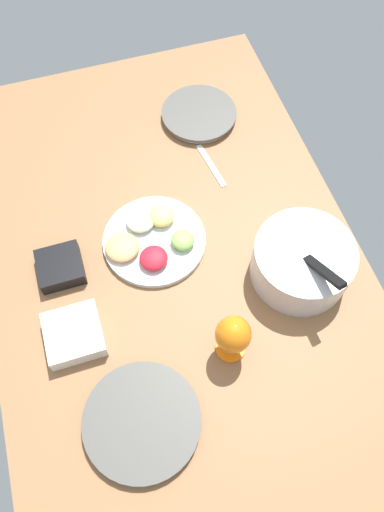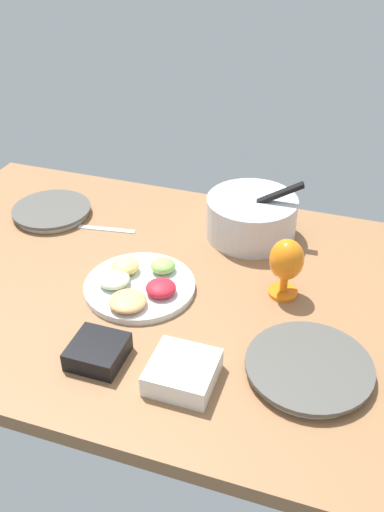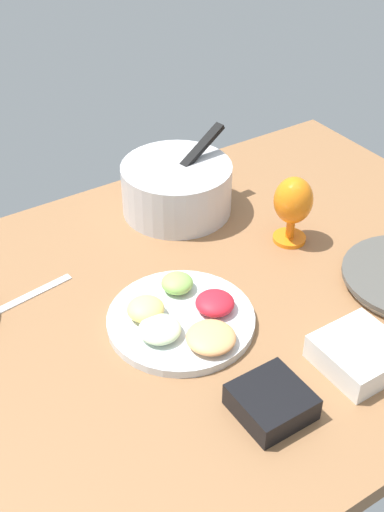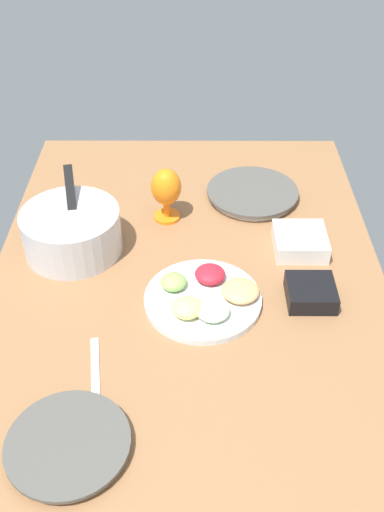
% 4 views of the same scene
% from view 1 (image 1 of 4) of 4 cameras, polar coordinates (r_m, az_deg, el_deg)
% --- Properties ---
extents(ground_plane, '(1.60, 1.04, 0.04)m').
position_cam_1_polar(ground_plane, '(1.42, -2.41, 0.38)').
color(ground_plane, '#8C603D').
extents(dinner_plate_left, '(0.25, 0.25, 0.03)m').
position_cam_1_polar(dinner_plate_left, '(1.69, 0.82, 16.11)').
color(dinner_plate_left, silver).
rests_on(dinner_plate_left, ground_plane).
extents(dinner_plate_right, '(0.28, 0.28, 0.03)m').
position_cam_1_polar(dinner_plate_right, '(1.24, -5.82, -18.56)').
color(dinner_plate_right, silver).
rests_on(dinner_plate_right, ground_plane).
extents(mixing_bowl, '(0.28, 0.27, 0.19)m').
position_cam_1_polar(mixing_bowl, '(1.34, 12.68, -0.59)').
color(mixing_bowl, silver).
rests_on(mixing_bowl, ground_plane).
extents(fruit_platter, '(0.29, 0.29, 0.06)m').
position_cam_1_polar(fruit_platter, '(1.40, -4.67, 1.99)').
color(fruit_platter, silver).
rests_on(fruit_platter, ground_plane).
extents(hurricane_glass_orange, '(0.09, 0.09, 0.17)m').
position_cam_1_polar(hurricane_glass_orange, '(1.20, 4.78, -9.21)').
color(hurricane_glass_orange, orange).
rests_on(hurricane_glass_orange, ground_plane).
extents(square_bowl_white, '(0.14, 0.14, 0.05)m').
position_cam_1_polar(square_bowl_white, '(1.31, -13.55, -8.81)').
color(square_bowl_white, white).
rests_on(square_bowl_white, ground_plane).
extents(square_bowl_black, '(0.12, 0.12, 0.05)m').
position_cam_1_polar(square_bowl_black, '(1.40, -15.06, -1.18)').
color(square_bowl_black, black).
rests_on(square_bowl_black, ground_plane).
extents(fork_by_left_plate, '(0.18, 0.04, 0.01)m').
position_cam_1_polar(fork_by_left_plate, '(1.57, 2.23, 10.51)').
color(fork_by_left_plate, silver).
rests_on(fork_by_left_plate, ground_plane).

